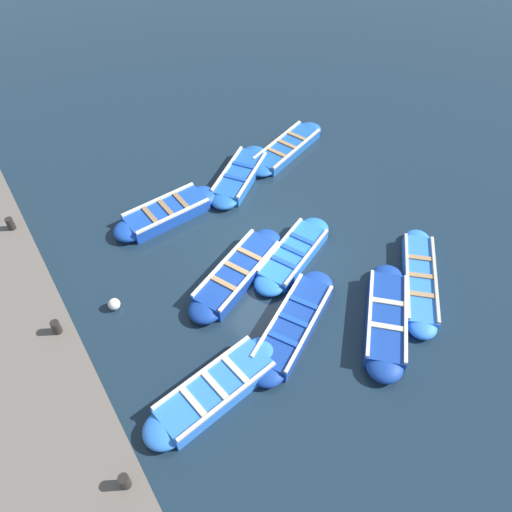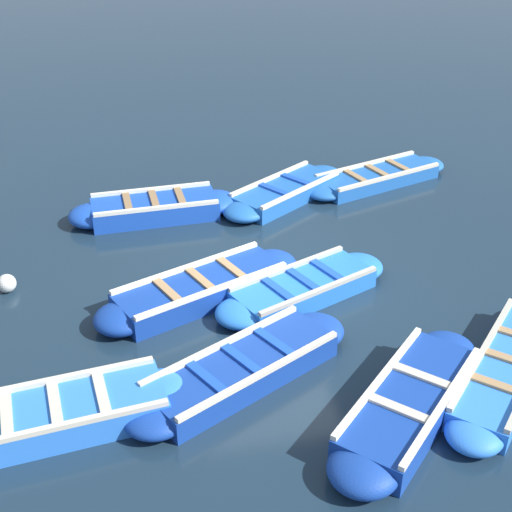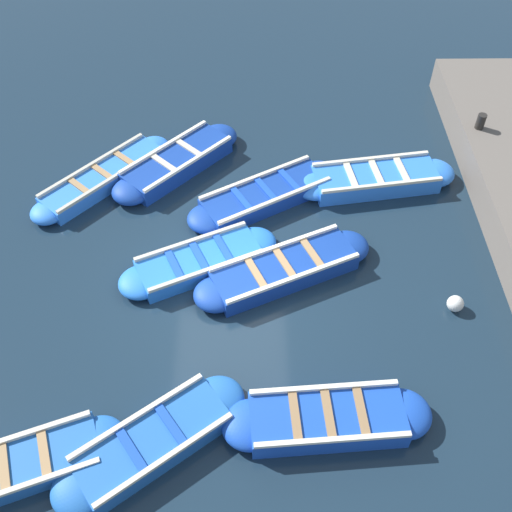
# 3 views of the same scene
# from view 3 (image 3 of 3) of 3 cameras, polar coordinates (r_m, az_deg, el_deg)

# --- Properties ---
(ground_plane) EXTENTS (120.00, 120.00, 0.00)m
(ground_plane) POSITION_cam_3_polar(r_m,az_deg,el_deg) (11.64, -2.73, -2.97)
(ground_plane) COLOR #162838
(boat_centre) EXTENTS (3.79, 1.45, 0.45)m
(boat_centre) POSITION_cam_3_polar(r_m,az_deg,el_deg) (13.79, 11.27, 7.20)
(boat_centre) COLOR blue
(boat_centre) RESTS_ON ground
(boat_mid_row) EXTENTS (3.45, 1.14, 0.45)m
(boat_mid_row) POSITION_cam_3_polar(r_m,az_deg,el_deg) (9.99, 6.79, -15.18)
(boat_mid_row) COLOR #1947B7
(boat_mid_row) RESTS_ON ground
(boat_far_corner) EXTENTS (3.66, 2.59, 0.42)m
(boat_far_corner) POSITION_cam_3_polar(r_m,az_deg,el_deg) (13.16, 0.90, 5.80)
(boat_far_corner) COLOR navy
(boat_far_corner) RESTS_ON ground
(boat_alongside) EXTENTS (3.75, 2.32, 0.44)m
(boat_alongside) POSITION_cam_3_polar(r_m,az_deg,el_deg) (11.67, 2.69, -1.30)
(boat_alongside) COLOR navy
(boat_alongside) RESTS_ON ground
(boat_inner_gap) EXTENTS (3.35, 2.15, 0.39)m
(boat_inner_gap) POSITION_cam_3_polar(r_m,az_deg,el_deg) (11.88, -5.40, -0.55)
(boat_inner_gap) COLOR blue
(boat_inner_gap) RESTS_ON ground
(boat_drifting) EXTENTS (3.08, 3.26, 0.39)m
(boat_drifting) POSITION_cam_3_polar(r_m,az_deg,el_deg) (14.04, -14.32, 7.25)
(boat_drifting) COLOR blue
(boat_drifting) RESTS_ON ground
(boat_broadside) EXTENTS (3.10, 3.16, 0.46)m
(boat_broadside) POSITION_cam_3_polar(r_m,az_deg,el_deg) (14.09, -7.52, 8.83)
(boat_broadside) COLOR navy
(boat_broadside) RESTS_ON ground
(boat_tucked) EXTENTS (3.23, 2.67, 0.39)m
(boat_tucked) POSITION_cam_3_polar(r_m,az_deg,el_deg) (9.92, -9.81, -17.04)
(boat_tucked) COLOR #1E59AD
(boat_tucked) RESTS_ON ground
(boat_end_of_row) EXTENTS (3.71, 2.03, 0.35)m
(boat_end_of_row) POSITION_cam_3_polar(r_m,az_deg,el_deg) (10.35, -22.65, -18.34)
(boat_end_of_row) COLOR #1E59AD
(boat_end_of_row) RESTS_ON ground
(bollard_mid_south) EXTENTS (0.20, 0.20, 0.35)m
(bollard_mid_south) POSITION_cam_3_polar(r_m,az_deg,el_deg) (14.79, 20.62, 11.91)
(bollard_mid_south) COLOR black
(bollard_mid_south) RESTS_ON quay_wall
(buoy_orange_near) EXTENTS (0.31, 0.31, 0.31)m
(buoy_orange_near) POSITION_cam_3_polar(r_m,az_deg,el_deg) (11.79, 18.45, -4.32)
(buoy_orange_near) COLOR silver
(buoy_orange_near) RESTS_ON ground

